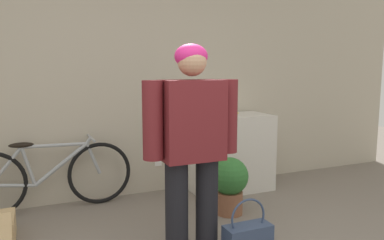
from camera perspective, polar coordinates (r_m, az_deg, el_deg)
wall_back at (r=4.05m, az=-12.94°, el=6.42°), size 8.00×0.07×2.60m
side_shelf at (r=4.32m, az=5.82°, el=-4.94°), size 0.91×0.52×0.87m
person at (r=2.63m, az=-0.01°, el=-2.95°), size 0.71×0.25×1.56m
bicycle at (r=3.93m, az=-21.12°, el=-8.02°), size 1.64×0.46×0.71m
banana at (r=4.24m, az=4.93°, el=0.99°), size 0.35×0.09×0.03m
potted_plant at (r=3.64m, az=5.74°, el=-9.44°), size 0.36×0.36×0.55m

